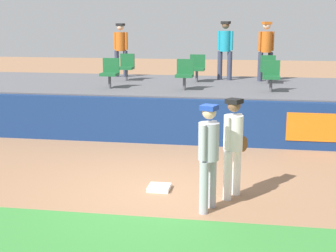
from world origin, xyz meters
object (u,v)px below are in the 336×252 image
first_base (159,188)px  seat_back_center (197,67)px  spectator_capped (121,46)px  seat_front_left (110,71)px  seat_back_right (268,68)px  seat_back_left (127,66)px  spectator_casual (225,46)px  spectator_hooded (266,47)px  seat_front_right (271,74)px  seat_front_center (185,73)px  player_fielder_home (234,141)px  player_runner_visitor (208,150)px

first_base → seat_back_center: size_ratio=0.48×
seat_back_center → spectator_capped: (-2.68, 0.97, 0.56)m
seat_front_left → seat_back_right: bearing=22.1°
seat_back_left → spectator_casual: 3.20m
seat_back_center → spectator_hooded: bearing=14.8°
seat_front_right → seat_back_center: bearing=140.6°
seat_front_left → spectator_capped: (-0.41, 2.77, 0.56)m
seat_front_right → spectator_capped: spectator_capped is taller
seat_front_left → spectator_casual: bearing=38.7°
spectator_capped → spectator_casual: 3.51m
seat_back_left → seat_back_center: bearing=0.0°
seat_front_right → spectator_casual: size_ratio=0.45×
seat_front_center → spectator_hooded: spectator_hooded is taller
player_fielder_home → spectator_hooded: bearing=-157.4°
spectator_capped → player_runner_visitor: bearing=121.9°
seat_front_left → spectator_capped: bearing=98.4°
player_runner_visitor → spectator_hooded: bearing=-167.6°
seat_front_right → spectator_casual: (-1.37, 2.48, 0.60)m
seat_back_left → player_runner_visitor: bearing=-66.7°
spectator_casual → player_fielder_home: bearing=112.0°
seat_back_center → seat_back_left: size_ratio=1.00×
seat_back_left → spectator_capped: (-0.43, 0.97, 0.56)m
seat_back_left → spectator_capped: size_ratio=0.47×
seat_back_left → seat_front_right: bearing=-22.1°
player_fielder_home → spectator_casual: size_ratio=0.96×
seat_back_right → seat_front_right: (0.03, -1.80, 0.00)m
player_runner_visitor → spectator_casual: bearing=-158.7°
seat_back_right → spectator_capped: size_ratio=0.47×
seat_front_center → spectator_capped: spectator_capped is taller
seat_back_center → seat_back_right: same height
seat_back_left → spectator_casual: (3.06, 0.68, 0.60)m
seat_back_right → seat_back_left: 4.40m
seat_front_left → spectator_casual: (3.09, 2.48, 0.60)m
player_fielder_home → spectator_hooded: (0.70, 7.42, 1.22)m
seat_front_right → spectator_casual: spectator_casual is taller
player_fielder_home → seat_front_center: bearing=-135.2°
seat_front_right → seat_front_left: bearing=180.0°
seat_front_left → spectator_capped: size_ratio=0.47×
seat_front_center → spectator_casual: bearing=68.7°
spectator_casual → player_runner_visitor: bearing=109.0°
first_base → seat_back_left: seat_back_left is taller
player_runner_visitor → seat_back_center: bearing=-152.4°
first_base → seat_back_right: (2.12, 6.72, 1.61)m
player_fielder_home → spectator_capped: size_ratio=1.00×
first_base → spectator_hooded: size_ratio=0.22×
first_base → spectator_capped: spectator_capped is taller
spectator_capped → seat_back_left: bearing=122.7°
seat_back_left → player_fielder_home: bearing=-62.1°
seat_back_right → spectator_capped: (-4.84, 0.97, 0.56)m
spectator_capped → seat_front_left: bearing=106.9°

